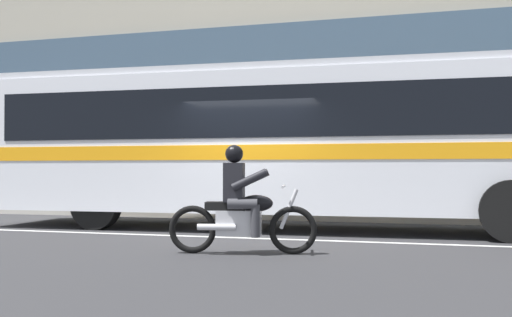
% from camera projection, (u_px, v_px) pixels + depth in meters
% --- Properties ---
extents(ground_plane, '(60.00, 60.00, 0.00)m').
position_uv_depth(ground_plane, '(249.00, 234.00, 11.49)').
color(ground_plane, '#2B2B2D').
extents(sidewalk_curb, '(28.00, 3.80, 0.15)m').
position_uv_depth(sidewalk_curb, '(306.00, 212.00, 16.38)').
color(sidewalk_curb, '#B7B2A8').
rests_on(sidewalk_curb, ground_plane).
extents(lane_center_stripe, '(26.60, 0.14, 0.01)m').
position_uv_depth(lane_center_stripe, '(239.00, 238.00, 10.91)').
color(lane_center_stripe, silver).
rests_on(lane_center_stripe, ground_plane).
extents(transit_bus, '(13.39, 3.03, 3.22)m').
position_uv_depth(transit_bus, '(309.00, 136.00, 12.41)').
color(transit_bus, silver).
rests_on(transit_bus, ground_plane).
extents(motorcycle_with_rider, '(2.11, 0.77, 1.56)m').
position_uv_depth(motorcycle_with_rider, '(241.00, 208.00, 8.86)').
color(motorcycle_with_rider, black).
rests_on(motorcycle_with_rider, ground_plane).
extents(fire_hydrant, '(0.22, 0.30, 0.75)m').
position_uv_depth(fire_hydrant, '(167.00, 196.00, 16.08)').
color(fire_hydrant, gold).
rests_on(fire_hydrant, sidewalk_curb).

